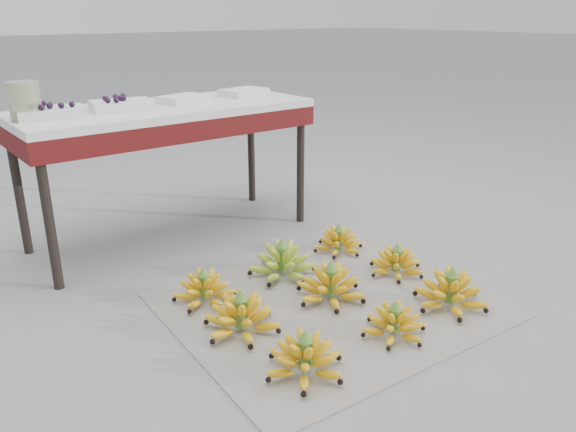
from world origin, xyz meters
TOP-DOWN VIEW (x-y plane):
  - ground at (0.00, 0.00)m, footprint 60.00×60.00m
  - newspaper_mat at (0.03, -0.05)m, footprint 1.32×1.13m
  - bunch_front_left at (-0.36, -0.34)m, footprint 0.31×0.31m
  - bunch_front_center at (0.04, -0.36)m, footprint 0.27×0.27m
  - bunch_front_right at (0.38, -0.35)m, footprint 0.36×0.36m
  - bunch_mid_left at (-0.38, 0.00)m, footprint 0.33×0.33m
  - bunch_mid_center at (0.04, -0.02)m, footprint 0.31×0.31m
  - bunch_mid_right at (0.44, -0.02)m, footprint 0.31×0.31m
  - bunch_back_left at (-0.37, 0.29)m, footprint 0.27×0.27m
  - bunch_back_center at (0.02, 0.28)m, footprint 0.34×0.34m
  - bunch_back_right at (0.40, 0.32)m, footprint 0.28×0.28m
  - vendor_table at (-0.13, 1.02)m, footprint 1.43×0.57m
  - tray_far_left at (-0.67, 1.01)m, footprint 0.30×0.25m
  - tray_left at (-0.35, 1.01)m, footprint 0.30×0.24m
  - tray_right at (-0.02, 1.03)m, footprint 0.26×0.21m
  - tray_far_right at (0.36, 1.06)m, footprint 0.26×0.20m
  - glass_jar at (-0.77, 1.01)m, footprint 0.15×0.15m

SIDE VIEW (x-z plane):
  - ground at x=0.00m, z-range 0.00..0.00m
  - newspaper_mat at x=0.03m, z-range 0.00..0.01m
  - bunch_front_center at x=0.04m, z-range -0.02..0.13m
  - bunch_back_right at x=0.40m, z-range -0.02..0.13m
  - bunch_mid_right at x=0.44m, z-range -0.02..0.13m
  - bunch_back_left at x=-0.37m, z-range -0.02..0.13m
  - bunch_front_left at x=-0.36m, z-range -0.02..0.14m
  - bunch_mid_left at x=-0.38m, z-range -0.02..0.15m
  - bunch_mid_center at x=0.04m, z-range -0.02..0.15m
  - bunch_front_right at x=0.38m, z-range -0.02..0.15m
  - bunch_back_center at x=0.02m, z-range -0.02..0.16m
  - vendor_table at x=-0.13m, z-range 0.26..0.95m
  - tray_right at x=-0.02m, z-range 0.69..0.72m
  - tray_far_right at x=0.36m, z-range 0.69..0.72m
  - tray_far_left at x=-0.67m, z-range 0.68..0.74m
  - tray_left at x=-0.35m, z-range 0.68..0.75m
  - glass_jar at x=-0.77m, z-range 0.69..0.85m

